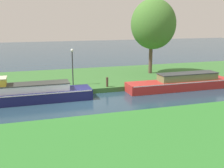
{
  "coord_description": "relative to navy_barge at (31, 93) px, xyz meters",
  "views": [
    {
      "loc": [
        -3.66,
        -18.97,
        5.86
      ],
      "look_at": [
        2.64,
        1.2,
        0.9
      ],
      "focal_mm": 43.8,
      "sensor_mm": 36.0,
      "label": 1
    }
  ],
  "objects": [
    {
      "name": "mooring_post_near",
      "position": [
        6.14,
        1.2,
        0.18
      ],
      "size": [
        0.19,
        0.19,
        0.8
      ],
      "primitive_type": "cylinder",
      "color": "#463326",
      "rests_on": "riverbank_far"
    },
    {
      "name": "lamp_post",
      "position": [
        3.51,
        2.67,
        1.72
      ],
      "size": [
        0.24,
        0.24,
        3.12
      ],
      "color": "#333338",
      "rests_on": "riverbank_far"
    },
    {
      "name": "riverbank_near",
      "position": [
        3.56,
        -10.2,
        -0.43
      ],
      "size": [
        72.0,
        10.0,
        0.4
      ],
      "primitive_type": "cube",
      "color": "#2E762C",
      "rests_on": "ground_plane"
    },
    {
      "name": "ground_plane",
      "position": [
        3.56,
        -1.2,
        -0.63
      ],
      "size": [
        120.0,
        120.0,
        0.0
      ],
      "primitive_type": "plane",
      "color": "#213A4B"
    },
    {
      "name": "red_narrowboat",
      "position": [
        12.49,
        0.0,
        -0.04
      ],
      "size": [
        9.46,
        1.83,
        1.41
      ],
      "color": "#B22A26",
      "rests_on": "ground_plane"
    },
    {
      "name": "willow_tree_left",
      "position": [
        12.2,
        5.31,
        4.82
      ],
      "size": [
        4.53,
        4.44,
        7.57
      ],
      "color": "brown",
      "rests_on": "riverbank_far"
    },
    {
      "name": "navy_barge",
      "position": [
        0.0,
        0.0,
        0.0
      ],
      "size": [
        8.64,
        1.94,
        1.94
      ],
      "color": "#191C51",
      "rests_on": "ground_plane"
    },
    {
      "name": "riverbank_far",
      "position": [
        3.56,
        5.8,
        -0.43
      ],
      "size": [
        72.0,
        10.0,
        0.4
      ],
      "primitive_type": "cube",
      "color": "#386D31",
      "rests_on": "ground_plane"
    }
  ]
}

